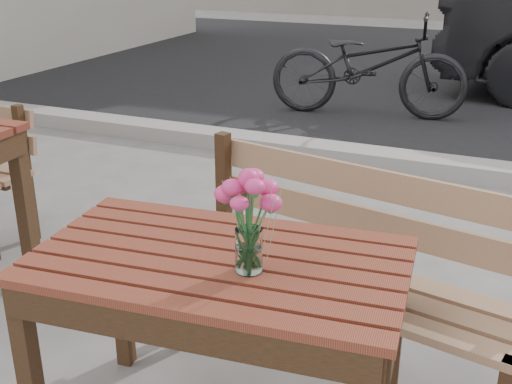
# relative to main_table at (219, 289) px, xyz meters

# --- Properties ---
(street) EXTENTS (30.00, 8.12, 0.12)m
(street) POSITION_rel_main_table_xyz_m (0.11, 4.98, -0.53)
(street) COLOR black
(street) RESTS_ON ground
(main_table) EXTENTS (1.15, 0.74, 0.68)m
(main_table) POSITION_rel_main_table_xyz_m (0.00, 0.00, 0.00)
(main_table) COLOR maroon
(main_table) RESTS_ON ground
(main_bench) EXTENTS (1.41, 0.66, 0.84)m
(main_bench) POSITION_rel_main_table_xyz_m (0.27, 0.51, -0.05)
(main_bench) COLOR #A07053
(main_bench) RESTS_ON ground
(main_vase) EXTENTS (0.16, 0.16, 0.30)m
(main_vase) POSITION_rel_main_table_xyz_m (0.12, -0.05, 0.30)
(main_vase) COLOR white
(main_vase) RESTS_ON main_table
(bicycle) EXTENTS (1.86, 0.87, 0.94)m
(bicycle) POSITION_rel_main_table_xyz_m (-0.62, 4.32, -0.09)
(bicycle) COLOR black
(bicycle) RESTS_ON ground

